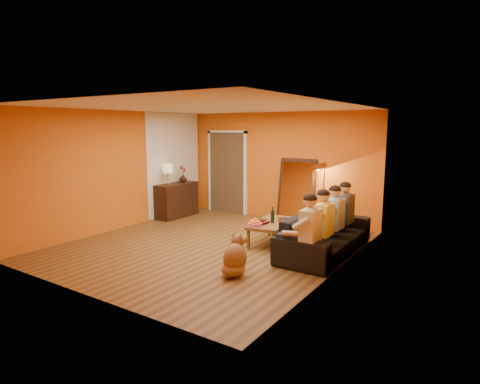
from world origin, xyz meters
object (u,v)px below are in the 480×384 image
Objects in this scene: coffee_table at (271,232)px; person_mid_left at (324,226)px; tumbler at (280,219)px; laptop at (288,219)px; dog at (235,255)px; person_far_right at (345,214)px; wine_bottle at (273,215)px; sideboard at (177,200)px; person_mid_right at (335,219)px; sofa at (326,234)px; vase at (183,178)px; mirror_frame at (297,191)px; person_far_left at (310,233)px; table_lamp at (168,174)px; floor_lamp at (323,197)px.

coffee_table is 1.00× the size of person_mid_left.
laptop is at bearing 75.38° from tumbler.
laptop is (-0.20, 2.19, 0.11)m from dog.
wine_bottle is at bearing -149.92° from person_far_right.
dog is at bearing -36.46° from sideboard.
person_mid_right is 1.11m from laptop.
person_mid_right is at bearing 6.70° from wine_bottle.
vase is at bearing 76.52° from sofa.
mirror_frame is at bearing 101.65° from wine_bottle.
person_far_left is 1.10m from person_mid_right.
sofa is at bearing 86.27° from dog.
vase is at bearing 159.39° from laptop.
sideboard reaches higher than laptop.
vase is at bearing 155.23° from person_far_left.
person_mid_right is 1.20m from wine_bottle.
table_lamp is at bearing 163.10° from coffee_table.
wine_bottle is (3.18, -0.81, 0.15)m from sideboard.
person_mid_left is at bearing -55.47° from mirror_frame.
floor_lamp is 1.27m from laptop.
coffee_table is 3.94× the size of wine_bottle.
sideboard is at bearing 161.65° from dog.
floor_lamp is at bearing 111.65° from person_mid_left.
laptop is (3.31, -0.11, -0.67)m from table_lamp.
coffee_table is (3.13, -0.76, -0.21)m from sideboard.
tumbler is at bearing -5.91° from table_lamp.
person_far_right reaches higher than sofa.
person_mid_right is (4.37, -0.67, 0.18)m from sideboard.
person_mid_left is (4.37, -1.22, 0.18)m from sideboard.
person_mid_left is 3.94× the size of wine_bottle.
floor_lamp is at bearing 8.76° from vase.
floor_lamp is 2.17m from person_mid_left.
person_far_left is at bearing -60.96° from mirror_frame.
floor_lamp reaches higher than wine_bottle.
person_far_right is at bearing -37.13° from mirror_frame.
table_lamp is at bearing 164.96° from dog.
dog reaches higher than coffee_table.
vase is at bearing 175.21° from person_far_right.
person_far_right is (1.58, -1.20, -0.15)m from mirror_frame.
person_far_right is at bearing 90.00° from person_mid_left.
table_lamp is 3.38m from laptop.
sofa is 1.04m from person_far_left.
person_far_left is (0.80, -2.57, -0.11)m from floor_lamp.
person_mid_left is 3.72× the size of laptop.
floor_lamp is (3.57, 0.80, 0.29)m from sideboard.
sofa is 11.71× the size of vase.
floor_lamp reaches higher than table_lamp.
tumbler is (-1.12, 0.03, -0.14)m from person_mid_right.
dog is at bearing 158.16° from sofa.
person_far_right is (1.24, 0.64, 0.40)m from coffee_table.
tumbler is (3.25, -0.64, 0.05)m from sideboard.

